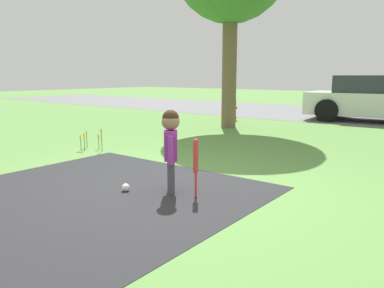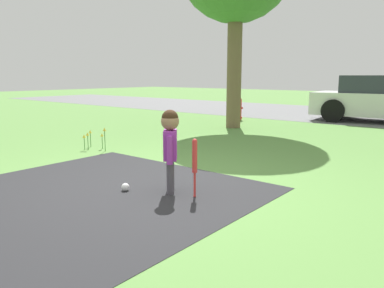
{
  "view_description": "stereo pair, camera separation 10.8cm",
  "coord_description": "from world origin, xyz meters",
  "px_view_note": "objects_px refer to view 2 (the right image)",
  "views": [
    {
      "loc": [
        3.09,
        -3.28,
        1.36
      ],
      "look_at": [
        0.29,
        0.34,
        0.52
      ],
      "focal_mm": 35.0,
      "sensor_mm": 36.0,
      "label": 1
    },
    {
      "loc": [
        3.18,
        -3.21,
        1.36
      ],
      "look_at": [
        0.29,
        0.34,
        0.52
      ],
      "focal_mm": 35.0,
      "sensor_mm": 36.0,
      "label": 2
    }
  ],
  "objects_px": {
    "baseball_bat": "(195,160)",
    "sports_ball": "(125,187)",
    "parked_car": "(382,100)",
    "fire_hydrant": "(239,109)",
    "child": "(170,139)"
  },
  "relations": [
    {
      "from": "child",
      "to": "baseball_bat",
      "type": "distance_m",
      "value": 0.4
    },
    {
      "from": "baseball_bat",
      "to": "sports_ball",
      "type": "bearing_deg",
      "value": -156.99
    },
    {
      "from": "parked_car",
      "to": "fire_hydrant",
      "type": "bearing_deg",
      "value": -151.85
    },
    {
      "from": "baseball_bat",
      "to": "fire_hydrant",
      "type": "distance_m",
      "value": 7.61
    },
    {
      "from": "child",
      "to": "parked_car",
      "type": "xyz_separation_m",
      "value": [
        0.25,
        8.93,
        0.01
      ]
    },
    {
      "from": "child",
      "to": "sports_ball",
      "type": "height_order",
      "value": "child"
    },
    {
      "from": "child",
      "to": "fire_hydrant",
      "type": "xyz_separation_m",
      "value": [
        -3.28,
        6.72,
        -0.29
      ]
    },
    {
      "from": "parked_car",
      "to": "sports_ball",
      "type": "bearing_deg",
      "value": -98.35
    },
    {
      "from": "baseball_bat",
      "to": "fire_hydrant",
      "type": "xyz_separation_m",
      "value": [
        -3.62,
        6.69,
        -0.09
      ]
    },
    {
      "from": "baseball_bat",
      "to": "sports_ball",
      "type": "relative_size",
      "value": 7.12
    },
    {
      "from": "parked_car",
      "to": "child",
      "type": "bearing_deg",
      "value": -95.61
    },
    {
      "from": "sports_ball",
      "to": "baseball_bat",
      "type": "bearing_deg",
      "value": 23.01
    },
    {
      "from": "sports_ball",
      "to": "child",
      "type": "bearing_deg",
      "value": 34.44
    },
    {
      "from": "child",
      "to": "baseball_bat",
      "type": "bearing_deg",
      "value": 54.82
    },
    {
      "from": "baseball_bat",
      "to": "child",
      "type": "bearing_deg",
      "value": -175.42
    }
  ]
}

